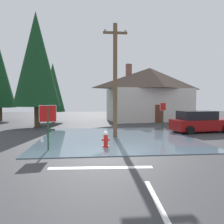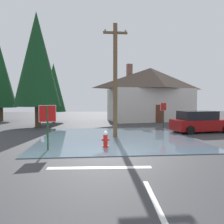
{
  "view_description": "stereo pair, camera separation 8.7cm",
  "coord_description": "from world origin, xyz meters",
  "views": [
    {
      "loc": [
        -1.35,
        -10.28,
        2.47
      ],
      "look_at": [
        0.11,
        3.93,
        1.74
      ],
      "focal_mm": 36.54,
      "sensor_mm": 36.0,
      "label": 1
    },
    {
      "loc": [
        -1.27,
        -10.29,
        2.47
      ],
      "look_at": [
        0.11,
        3.93,
        1.74
      ],
      "focal_mm": 36.54,
      "sensor_mm": 36.0,
      "label": 2
    }
  ],
  "objects": [
    {
      "name": "stop_sign_far",
      "position": [
        5.0,
        8.66,
        1.61
      ],
      "size": [
        0.62,
        0.32,
        2.27
      ],
      "color": "#1E4C28",
      "rests_on": "ground"
    },
    {
      "name": "pine_tree_tall_left",
      "position": [
        -11.84,
        18.02,
        5.37
      ],
      "size": [
        3.65,
        3.65,
        9.13
      ],
      "color": "#4C3823",
      "rests_on": "ground"
    },
    {
      "name": "lane_center_stripe",
      "position": [
        0.3,
        -4.91,
        0.0
      ],
      "size": [
        0.34,
        2.62,
        0.01
      ],
      "primitive_type": "cube",
      "rotation": [
        0.0,
        0.0,
        1.49
      ],
      "color": "silver",
      "rests_on": "ground"
    },
    {
      "name": "house",
      "position": [
        6.07,
        16.93,
        3.33
      ],
      "size": [
        11.1,
        7.14,
        6.91
      ],
      "color": "beige",
      "rests_on": "ground"
    },
    {
      "name": "fire_hydrant",
      "position": [
        -0.47,
        1.48,
        0.43
      ],
      "size": [
        0.44,
        0.37,
        0.87
      ],
      "color": "red",
      "rests_on": "ground"
    },
    {
      "name": "parked_car",
      "position": [
        7.24,
        6.57,
        0.79
      ],
      "size": [
        4.74,
        2.58,
        1.66
      ],
      "color": "maroon",
      "rests_on": "ground"
    },
    {
      "name": "pine_tree_mid_left",
      "position": [
        -5.34,
        16.06,
        3.93
      ],
      "size": [
        2.67,
        2.67,
        6.68
      ],
      "color": "#4C3823",
      "rests_on": "ground"
    },
    {
      "name": "utility_pole",
      "position": [
        0.42,
        4.82,
        3.93
      ],
      "size": [
        1.6,
        0.28,
        7.51
      ],
      "color": "brown",
      "rests_on": "ground"
    },
    {
      "name": "ground_plane",
      "position": [
        0.0,
        0.0,
        -0.05
      ],
      "size": [
        80.0,
        80.0,
        0.1
      ],
      "primitive_type": "cube",
      "color": "#38383A"
    },
    {
      "name": "stop_sign_near",
      "position": [
        -3.33,
        1.02,
        1.61
      ],
      "size": [
        0.82,
        0.15,
        2.24
      ],
      "color": "#1E4C28",
      "rests_on": "ground"
    },
    {
      "name": "flood_puddle",
      "position": [
        0.46,
        4.52,
        0.02
      ],
      "size": [
        9.69,
        10.07,
        0.04
      ],
      "primitive_type": "cube",
      "color": "slate",
      "rests_on": "ground"
    },
    {
      "name": "lane_stop_bar",
      "position": [
        -0.92,
        -2.05,
        0.0
      ],
      "size": [
        3.84,
        0.51,
        0.01
      ],
      "primitive_type": "cube",
      "rotation": [
        0.0,
        0.0,
        -0.05
      ],
      "color": "silver",
      "rests_on": "ground"
    },
    {
      "name": "pine_tree_short_left",
      "position": [
        -6.13,
        11.55,
        6.26
      ],
      "size": [
        4.26,
        4.26,
        10.64
      ],
      "color": "#4C3823",
      "rests_on": "ground"
    }
  ]
}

